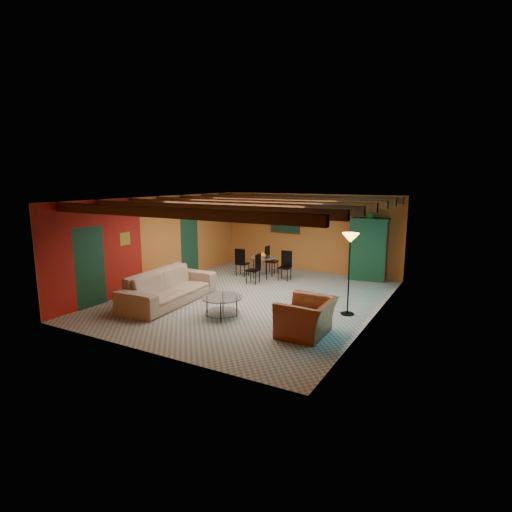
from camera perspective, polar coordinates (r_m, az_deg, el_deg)
The scene contains 11 objects.
room at distance 10.89m, azimuth -0.23°, elevation 6.19°, with size 6.52×8.01×2.71m.
sofa at distance 11.02m, azimuth -11.98°, elevation -4.23°, with size 2.90×1.13×0.85m, color #93735F.
armchair at distance 8.68m, azimuth 7.03°, elevation -8.45°, with size 1.18×1.03×0.77m, color maroon.
coffee_table at distance 9.76m, azimuth -4.77°, elevation -7.05°, with size 0.98×0.98×0.50m, color silver, non-canonical shape.
dining_table at distance 13.40m, azimuth 0.98°, elevation -1.09°, with size 1.83×1.83×0.95m, color silver, non-canonical shape.
armoire at distance 13.60m, azimuth 15.46°, elevation 0.81°, with size 1.10×0.54×1.93m, color maroon.
floor_lamp at distance 9.95m, azimuth 12.81°, elevation -2.50°, with size 0.40×0.40×1.99m, color black, non-canonical shape.
ceiling_fan at distance 10.79m, azimuth -0.52°, elevation 6.15°, with size 1.50×1.50×0.44m, color #472614, non-canonical shape.
painting at distance 14.77m, azimuth 4.07°, elevation 4.62°, with size 1.05×0.03×0.65m, color black.
potted_plant at distance 13.45m, azimuth 15.72°, elevation 5.96°, with size 0.47×0.41×0.52m, color #26661E.
vase at distance 13.29m, azimuth 0.98°, elevation 1.32°, with size 0.18×0.18×0.19m, color orange.
Camera 1 is at (5.33, -9.34, 3.24)m, focal length 28.75 mm.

